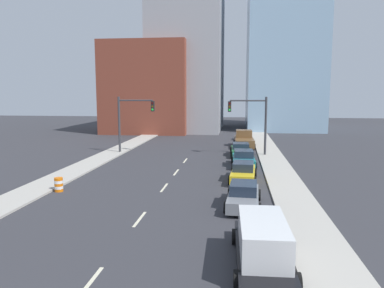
{
  "coord_description": "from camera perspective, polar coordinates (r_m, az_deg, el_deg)",
  "views": [
    {
      "loc": [
        5.0,
        -4.38,
        6.54
      ],
      "look_at": [
        1.15,
        27.43,
        2.2
      ],
      "focal_mm": 35.0,
      "sensor_mm": 36.0,
      "label": 1
    }
  ],
  "objects": [
    {
      "name": "traffic_barrel",
      "position": [
        26.76,
        -19.65,
        -5.84
      ],
      "size": [
        0.56,
        0.56,
        0.95
      ],
      "color": "orange",
      "rests_on": "ground"
    },
    {
      "name": "traffic_signal_right",
      "position": [
        39.83,
        9.55,
        3.95
      ],
      "size": [
        4.08,
        0.35,
        6.2
      ],
      "color": "#38383D",
      "rests_on": "ground"
    },
    {
      "name": "sedan_gray",
      "position": [
        22.06,
        7.84,
        -7.81
      ],
      "size": [
        2.18,
        4.72,
        1.43
      ],
      "rotation": [
        0.0,
        0.0,
        -0.05
      ],
      "color": "slate",
      "rests_on": "ground"
    },
    {
      "name": "lane_stripe_at_31m",
      "position": [
        36.73,
        -1.03,
        -2.54
      ],
      "size": [
        0.16,
        2.4,
        0.01
      ],
      "primitive_type": "cube",
      "color": "beige",
      "rests_on": "ground"
    },
    {
      "name": "lane_stripe_at_21m",
      "position": [
        26.4,
        -4.26,
        -6.64
      ],
      "size": [
        0.16,
        2.4,
        0.01
      ],
      "primitive_type": "cube",
      "color": "beige",
      "rests_on": "ground"
    },
    {
      "name": "lane_stripe_at_7m",
      "position": [
        14.3,
        -15.33,
        -19.77
      ],
      "size": [
        0.16,
        2.4,
        0.01
      ],
      "primitive_type": "cube",
      "color": "beige",
      "rests_on": "ground"
    },
    {
      "name": "sedan_yellow",
      "position": [
        28.48,
        7.81,
        -4.27
      ],
      "size": [
        2.2,
        4.89,
        1.43
      ],
      "rotation": [
        0.0,
        0.0,
        -0.06
      ],
      "color": "gold",
      "rests_on": "ground"
    },
    {
      "name": "lane_stripe_at_26m",
      "position": [
        31.36,
        -2.43,
        -4.32
      ],
      "size": [
        0.16,
        2.4,
        0.01
      ],
      "primitive_type": "cube",
      "color": "beige",
      "rests_on": "ground"
    },
    {
      "name": "building_glass_right",
      "position": [
        74.45,
        13.8,
        17.49
      ],
      "size": [
        13.0,
        20.0,
        38.91
      ],
      "color": "#8CADC6",
      "rests_on": "ground"
    },
    {
      "name": "traffic_signal_left",
      "position": [
        41.48,
        -9.56,
        4.09
      ],
      "size": [
        4.08,
        0.35,
        6.2
      ],
      "color": "#38383D",
      "rests_on": "ground"
    },
    {
      "name": "pickup_truck_brown",
      "position": [
        46.42,
        7.93,
        0.57
      ],
      "size": [
        2.62,
        5.75,
        2.04
      ],
      "rotation": [
        0.0,
        0.0,
        0.04
      ],
      "color": "brown",
      "rests_on": "ground"
    },
    {
      "name": "sidewalk_left",
      "position": [
        50.78,
        -8.63,
        0.3
      ],
      "size": [
        2.59,
        88.26,
        0.13
      ],
      "color": "#ADA89E",
      "rests_on": "ground"
    },
    {
      "name": "lane_stripe_at_14m",
      "position": [
        20.18,
        -7.98,
        -11.26
      ],
      "size": [
        0.16,
        2.4,
        0.01
      ],
      "primitive_type": "cube",
      "color": "beige",
      "rests_on": "ground"
    },
    {
      "name": "sedan_tan",
      "position": [
        53.54,
        7.96,
        1.31
      ],
      "size": [
        2.14,
        4.72,
        1.37
      ],
      "rotation": [
        0.0,
        0.0,
        -0.03
      ],
      "color": "tan",
      "rests_on": "ground"
    },
    {
      "name": "sidewalk_right",
      "position": [
        49.07,
        10.99,
        -0.01
      ],
      "size": [
        2.59,
        88.26,
        0.13
      ],
      "color": "#ADA89E",
      "rests_on": "ground"
    },
    {
      "name": "box_truck_black",
      "position": [
        14.83,
        10.68,
        -14.77
      ],
      "size": [
        2.34,
        6.25,
        1.88
      ],
      "rotation": [
        0.0,
        0.0,
        0.03
      ],
      "color": "black",
      "rests_on": "ground"
    },
    {
      "name": "sedan_green",
      "position": [
        39.76,
        7.42,
        -0.89
      ],
      "size": [
        2.28,
        4.7,
        1.37
      ],
      "rotation": [
        0.0,
        0.0,
        0.03
      ],
      "color": "#1E6033",
      "rests_on": "ground"
    },
    {
      "name": "sedan_teal",
      "position": [
        34.14,
        7.86,
        -2.26
      ],
      "size": [
        2.28,
        4.61,
        1.48
      ],
      "rotation": [
        0.0,
        0.0,
        0.03
      ],
      "color": "#196B75",
      "rests_on": "ground"
    },
    {
      "name": "building_brick_left",
      "position": [
        66.57,
        -6.2,
        8.44
      ],
      "size": [
        14.0,
        16.0,
        14.89
      ],
      "color": "brown",
      "rests_on": "ground"
    },
    {
      "name": "building_office_center",
      "position": [
        69.67,
        -0.47,
        12.54
      ],
      "size": [
        12.0,
        20.0,
        24.81
      ],
      "color": "#99999E",
      "rests_on": "ground"
    }
  ]
}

